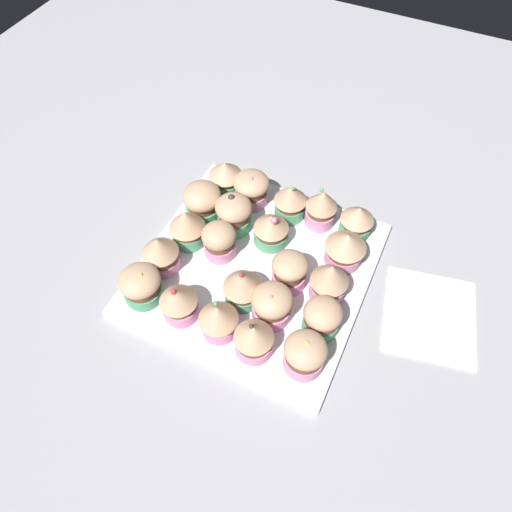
% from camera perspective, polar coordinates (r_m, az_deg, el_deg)
% --- Properties ---
extents(ground_plane, '(1.80, 1.80, 0.03)m').
position_cam_1_polar(ground_plane, '(0.79, 0.00, -2.34)').
color(ground_plane, '#9E9EA3').
extents(baking_tray, '(0.36, 0.36, 0.01)m').
position_cam_1_polar(baking_tray, '(0.78, 0.00, -1.51)').
color(baking_tray, silver).
rests_on(baking_tray, ground_plane).
extents(cupcake_0, '(0.06, 0.06, 0.06)m').
position_cam_1_polar(cupcake_0, '(0.74, -13.91, -3.44)').
color(cupcake_0, '#4C9E6B').
rests_on(cupcake_0, baking_tray).
extents(cupcake_1, '(0.06, 0.06, 0.07)m').
position_cam_1_polar(cupcake_1, '(0.70, -9.45, -5.53)').
color(cupcake_1, pink).
rests_on(cupcake_1, baking_tray).
extents(cupcake_2, '(0.06, 0.06, 0.07)m').
position_cam_1_polar(cupcake_2, '(0.68, -4.60, -7.66)').
color(cupcake_2, pink).
rests_on(cupcake_2, baking_tray).
extents(cupcake_3, '(0.06, 0.06, 0.07)m').
position_cam_1_polar(cupcake_3, '(0.67, -0.27, -10.07)').
color(cupcake_3, pink).
rests_on(cupcake_3, baking_tray).
extents(cupcake_4, '(0.06, 0.06, 0.07)m').
position_cam_1_polar(cupcake_4, '(0.66, 6.00, -11.85)').
color(cupcake_4, pink).
rests_on(cupcake_4, baking_tray).
extents(cupcake_5, '(0.06, 0.06, 0.07)m').
position_cam_1_polar(cupcake_5, '(0.76, -11.64, 0.42)').
color(cupcake_5, pink).
rests_on(cupcake_5, baking_tray).
extents(cupcake_6, '(0.06, 0.06, 0.08)m').
position_cam_1_polar(cupcake_6, '(0.71, -1.66, -3.66)').
color(cupcake_6, '#4C9E6B').
rests_on(cupcake_6, baking_tray).
extents(cupcake_7, '(0.06, 0.06, 0.07)m').
position_cam_1_polar(cupcake_7, '(0.70, 1.95, -5.93)').
color(cupcake_7, pink).
rests_on(cupcake_7, baking_tray).
extents(cupcake_8, '(0.06, 0.06, 0.07)m').
position_cam_1_polar(cupcake_8, '(0.69, 8.08, -7.47)').
color(cupcake_8, '#4C9E6B').
rests_on(cupcake_8, baking_tray).
extents(cupcake_9, '(0.06, 0.06, 0.07)m').
position_cam_1_polar(cupcake_9, '(0.78, -8.35, 3.73)').
color(cupcake_9, '#4C9E6B').
rests_on(cupcake_9, baking_tray).
extents(cupcake_10, '(0.06, 0.06, 0.07)m').
position_cam_1_polar(cupcake_10, '(0.76, -4.53, 1.93)').
color(cupcake_10, pink).
rests_on(cupcake_10, baking_tray).
extents(cupcake_11, '(0.06, 0.06, 0.07)m').
position_cam_1_polar(cupcake_11, '(0.73, 4.10, -1.86)').
color(cupcake_11, pink).
rests_on(cupcake_11, baking_tray).
extents(cupcake_12, '(0.06, 0.06, 0.08)m').
position_cam_1_polar(cupcake_12, '(0.72, 9.00, -2.91)').
color(cupcake_12, pink).
rests_on(cupcake_12, baking_tray).
extents(cupcake_13, '(0.07, 0.07, 0.07)m').
position_cam_1_polar(cupcake_13, '(0.82, -6.57, 6.69)').
color(cupcake_13, '#4C9E6B').
rests_on(cupcake_13, baking_tray).
extents(cupcake_14, '(0.06, 0.06, 0.07)m').
position_cam_1_polar(cupcake_14, '(0.79, -2.74, 5.27)').
color(cupcake_14, '#4C9E6B').
rests_on(cupcake_14, baking_tray).
extents(cupcake_15, '(0.06, 0.06, 0.07)m').
position_cam_1_polar(cupcake_15, '(0.78, 1.95, 3.34)').
color(cupcake_15, '#4C9E6B').
rests_on(cupcake_15, baking_tray).
extents(cupcake_16, '(0.07, 0.07, 0.07)m').
position_cam_1_polar(cupcake_16, '(0.76, 10.90, 1.06)').
color(cupcake_16, pink).
rests_on(cupcake_16, baking_tray).
extents(cupcake_17, '(0.06, 0.06, 0.07)m').
position_cam_1_polar(cupcake_17, '(0.86, -3.74, 9.79)').
color(cupcake_17, '#4C9E6B').
rests_on(cupcake_17, baking_tray).
extents(cupcake_18, '(0.06, 0.06, 0.07)m').
position_cam_1_polar(cupcake_18, '(0.84, -0.57, 8.30)').
color(cupcake_18, pink).
rests_on(cupcake_18, baking_tray).
extents(cupcake_19, '(0.06, 0.06, 0.08)m').
position_cam_1_polar(cupcake_19, '(0.81, 4.25, 6.81)').
color(cupcake_19, '#4C9E6B').
rests_on(cupcake_19, baking_tray).
extents(cupcake_20, '(0.05, 0.05, 0.08)m').
position_cam_1_polar(cupcake_20, '(0.81, 8.01, 5.96)').
color(cupcake_20, pink).
rests_on(cupcake_20, baking_tray).
extents(cupcake_21, '(0.06, 0.06, 0.06)m').
position_cam_1_polar(cupcake_21, '(0.81, 12.26, 4.30)').
color(cupcake_21, '#4C9E6B').
rests_on(cupcake_21, baking_tray).
extents(napkin, '(0.17, 0.18, 0.01)m').
position_cam_1_polar(napkin, '(0.79, 20.56, -6.80)').
color(napkin, white).
rests_on(napkin, ground_plane).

